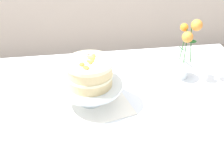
{
  "coord_description": "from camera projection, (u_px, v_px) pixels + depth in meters",
  "views": [
    {
      "loc": [
        -0.21,
        -1.04,
        1.56
      ],
      "look_at": [
        -0.06,
        0.0,
        0.86
      ],
      "focal_mm": 46.26,
      "sensor_mm": 36.0,
      "label": 1
    }
  ],
  "objects": [
    {
      "name": "dining_table",
      "position": [
        126.0,
        118.0,
        1.37
      ],
      "size": [
        1.4,
        1.0,
        0.74
      ],
      "color": "white",
      "rests_on": "ground"
    },
    {
      "name": "linen_napkin",
      "position": [
        91.0,
        102.0,
        1.33
      ],
      "size": [
        0.39,
        0.39,
        0.0
      ],
      "primitive_type": "cube",
      "rotation": [
        0.0,
        0.0,
        0.24
      ],
      "color": "white",
      "rests_on": "dining_table"
    },
    {
      "name": "cake_stand",
      "position": [
        90.0,
        87.0,
        1.29
      ],
      "size": [
        0.29,
        0.29,
        0.1
      ],
      "color": "silver",
      "rests_on": "linen_napkin"
    },
    {
      "name": "layer_cake",
      "position": [
        90.0,
        73.0,
        1.25
      ],
      "size": [
        0.21,
        0.21,
        0.12
      ],
      "color": "beige",
      "rests_on": "cake_stand"
    },
    {
      "name": "flower_vase",
      "position": [
        185.0,
        55.0,
        1.43
      ],
      "size": [
        0.12,
        0.11,
        0.32
      ],
      "color": "silver",
      "rests_on": "dining_table"
    }
  ]
}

